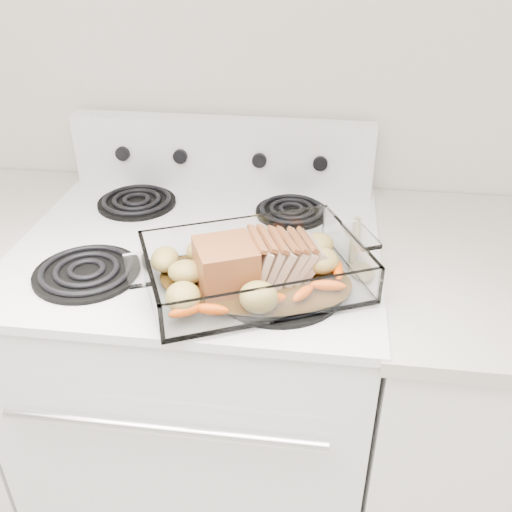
# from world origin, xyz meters

# --- Properties ---
(electric_range) EXTENTS (0.78, 0.70, 1.12)m
(electric_range) POSITION_xyz_m (0.00, 1.66, 0.48)
(electric_range) COLOR white
(electric_range) RESTS_ON ground
(counter_right) EXTENTS (0.58, 0.68, 0.93)m
(counter_right) POSITION_xyz_m (0.67, 1.66, 0.47)
(counter_right) COLOR white
(counter_right) RESTS_ON ground
(baking_dish) EXTENTS (0.40, 0.26, 0.08)m
(baking_dish) POSITION_xyz_m (0.14, 1.50, 0.96)
(baking_dish) COLOR white
(baking_dish) RESTS_ON electric_range
(pork_roast) EXTENTS (0.24, 0.11, 0.09)m
(pork_roast) POSITION_xyz_m (0.13, 1.50, 0.99)
(pork_roast) COLOR brown
(pork_roast) RESTS_ON baking_dish
(roast_vegetables) EXTENTS (0.40, 0.22, 0.05)m
(roast_vegetables) POSITION_xyz_m (0.14, 1.54, 0.97)
(roast_vegetables) COLOR #F94400
(roast_vegetables) RESTS_ON baking_dish
(wooden_spoon) EXTENTS (0.06, 0.26, 0.02)m
(wooden_spoon) POSITION_xyz_m (0.34, 1.62, 0.95)
(wooden_spoon) COLOR tan
(wooden_spoon) RESTS_ON electric_range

